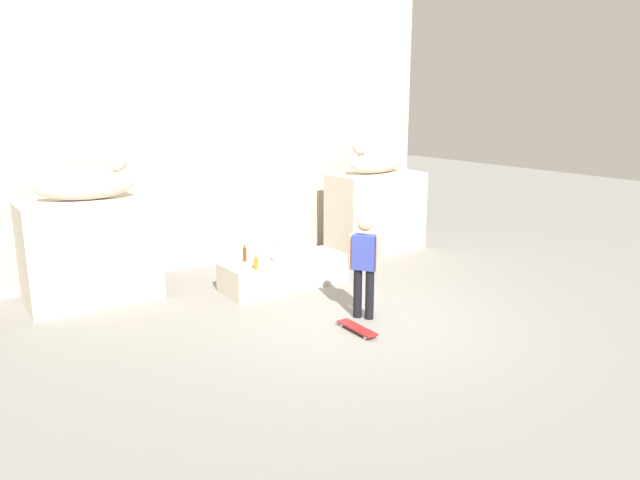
{
  "coord_description": "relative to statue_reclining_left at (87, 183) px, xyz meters",
  "views": [
    {
      "loc": [
        -5.61,
        -6.98,
        3.49
      ],
      "look_at": [
        0.07,
        1.24,
        1.1
      ],
      "focal_mm": 33.68,
      "sensor_mm": 36.0,
      "label": 1
    }
  ],
  "objects": [
    {
      "name": "ground_plane",
      "position": [
        3.15,
        -3.47,
        -2.08
      ],
      "size": [
        40.0,
        40.0,
        0.0
      ],
      "primitive_type": "plane",
      "color": "gray"
    },
    {
      "name": "facade_wall",
      "position": [
        3.15,
        1.33,
        1.4
      ],
      "size": [
        10.13,
        0.6,
        6.96
      ],
      "primitive_type": "cube",
      "color": "#BCB1A0",
      "rests_on": "ground_plane"
    },
    {
      "name": "pedestal_left",
      "position": [
        -0.04,
        0.01,
        -1.18
      ],
      "size": [
        2.17,
        1.1,
        1.8
      ],
      "primitive_type": "cube",
      "color": "beige",
      "rests_on": "ground_plane"
    },
    {
      "name": "pedestal_right",
      "position": [
        6.33,
        0.01,
        -1.18
      ],
      "size": [
        2.17,
        1.1,
        1.8
      ],
      "primitive_type": "cube",
      "color": "beige",
      "rests_on": "ground_plane"
    },
    {
      "name": "statue_reclining_left",
      "position": [
        0.0,
        0.0,
        0.0
      ],
      "size": [
        1.68,
        0.86,
        0.78
      ],
      "rotation": [
        0.0,
        0.0,
        -0.2
      ],
      "color": "beige",
      "rests_on": "pedestal_left"
    },
    {
      "name": "statue_reclining_right",
      "position": [
        6.3,
        0.0,
        0.0
      ],
      "size": [
        1.65,
        0.72,
        0.78
      ],
      "rotation": [
        0.0,
        0.0,
        3.24
      ],
      "color": "beige",
      "rests_on": "pedestal_right"
    },
    {
      "name": "ledge_block",
      "position": [
        3.15,
        -1.15,
        -1.81
      ],
      "size": [
        2.38,
        0.9,
        0.54
      ],
      "primitive_type": "cube",
      "color": "beige",
      "rests_on": "ground_plane"
    },
    {
      "name": "skater",
      "position": [
        3.33,
        -3.31,
        -1.16
      ],
      "size": [
        0.37,
        0.46,
        1.67
      ],
      "rotation": [
        0.0,
        0.0,
        2.17
      ],
      "color": "black",
      "rests_on": "ground_plane"
    },
    {
      "name": "skateboard",
      "position": [
        2.87,
        -3.73,
        -2.02
      ],
      "size": [
        0.22,
        0.8,
        0.08
      ],
      "rotation": [
        0.0,
        0.0,
        1.55
      ],
      "color": "maroon",
      "rests_on": "ground_plane"
    },
    {
      "name": "bottle_orange",
      "position": [
        2.37,
        -1.48,
        -1.43
      ],
      "size": [
        0.08,
        0.08,
        0.27
      ],
      "color": "orange",
      "rests_on": "ledge_block"
    },
    {
      "name": "bottle_brown",
      "position": [
        2.46,
        -0.89,
        -1.41
      ],
      "size": [
        0.07,
        0.07,
        0.31
      ],
      "color": "#593314",
      "rests_on": "ledge_block"
    },
    {
      "name": "bottle_clear",
      "position": [
        2.89,
        -1.25,
        -1.43
      ],
      "size": [
        0.07,
        0.07,
        0.27
      ],
      "color": "silver",
      "rests_on": "ledge_block"
    }
  ]
}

